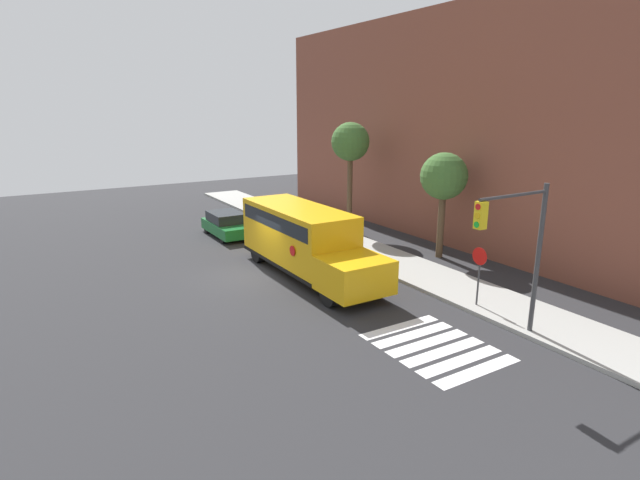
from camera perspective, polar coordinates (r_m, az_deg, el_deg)
ground_plane at (r=23.07m, az=-7.40°, el=-3.95°), size 60.00×60.00×0.00m
sidewalk_strip at (r=26.20m, az=5.68°, el=-1.41°), size 44.00×3.00×0.15m
building_backdrop at (r=29.55m, az=16.38°, el=12.15°), size 32.00×4.00×12.55m
crosswalk_stripes at (r=16.72m, az=13.04°, el=-11.83°), size 4.00×3.20×0.01m
school_bus at (r=22.52m, az=-1.88°, el=0.26°), size 9.10×2.57×3.05m
parked_car at (r=30.05m, az=-10.54°, el=1.77°), size 4.12×1.89×1.40m
stop_sign at (r=19.57m, az=17.71°, el=-3.15°), size 0.67×0.10×2.41m
traffic_light at (r=16.66m, az=21.85°, el=-0.11°), size 0.28×3.13×5.14m
tree_near_sidewalk at (r=30.29m, az=3.49°, el=10.93°), size 2.29×2.29×6.57m
tree_far_sidewalk at (r=25.42m, az=13.97°, el=6.92°), size 2.32×2.32×5.30m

